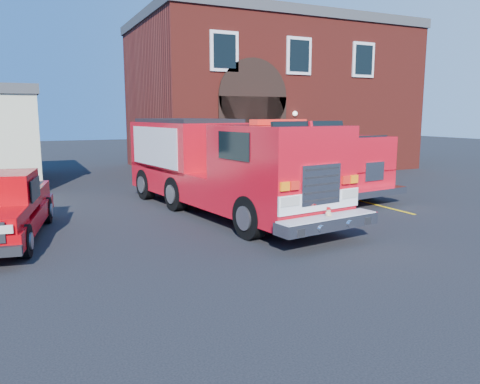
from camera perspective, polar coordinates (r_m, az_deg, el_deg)
name	(u,v)px	position (r m, az deg, el deg)	size (l,w,h in m)	color
ground	(221,233)	(12.65, -2.33, -5.01)	(100.00, 100.00, 0.00)	black
parking_stripe_near	(382,206)	(16.96, 16.94, -1.68)	(0.12, 3.00, 0.01)	yellow
parking_stripe_mid	(330,193)	(19.25, 10.96, -0.16)	(0.12, 3.00, 0.01)	yellow
parking_stripe_far	(291,184)	(21.71, 6.30, 1.03)	(0.12, 3.00, 0.01)	yellow
fire_station	(267,96)	(28.80, 3.36, 11.60)	(15.20, 10.20, 8.45)	maroon
fire_engine	(221,164)	(15.10, -2.34, 3.40)	(4.09, 10.11, 3.03)	black
secondary_truck	(302,158)	(19.47, 7.56, 4.18)	(3.48, 8.16, 2.56)	black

